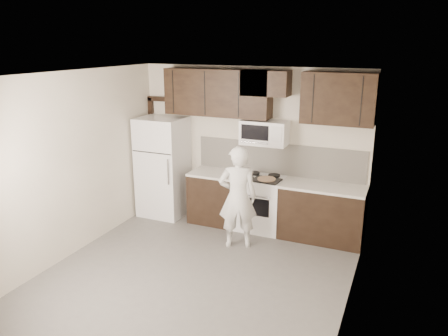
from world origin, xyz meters
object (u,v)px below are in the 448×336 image
Objects in this scene: microwave at (264,133)px; stove at (260,203)px; refrigerator at (163,167)px; person at (238,197)px.

stove is at bearing -89.90° from microwave.
person is at bearing -22.45° from refrigerator.
microwave is at bearing 5.15° from refrigerator.
person is (1.74, -0.72, -0.10)m from refrigerator.
refrigerator is at bearing -178.49° from stove.
refrigerator reaches higher than stove.
stove is 0.85m from person.
refrigerator is (-1.85, -0.05, 0.44)m from stove.
refrigerator reaches higher than person.
microwave is 0.42× the size of refrigerator.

